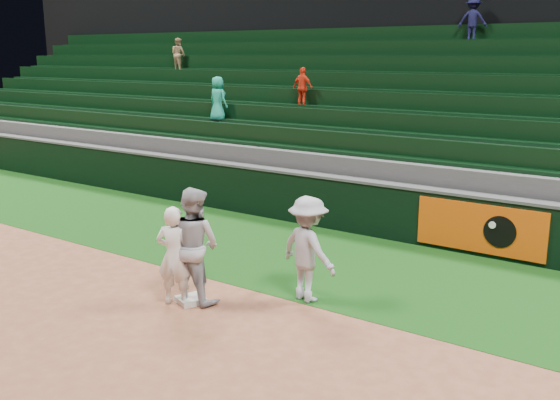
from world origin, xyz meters
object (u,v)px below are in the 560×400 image
object	(u,v)px
first_base	(191,300)
first_baseman	(174,256)
baserunner	(194,245)
base_coach	(308,249)

from	to	relation	value
first_base	first_baseman	bearing A→B (deg)	-131.84
first_baseman	baserunner	xyz separation A→B (m)	(0.15, 0.31, 0.13)
first_baseman	baserunner	distance (m)	0.37
baserunner	first_baseman	bearing A→B (deg)	62.86
first_baseman	baserunner	world-z (taller)	baserunner
first_base	baserunner	size ratio (longest dim) A/B	0.21
baserunner	base_coach	bearing A→B (deg)	-146.02
first_base	baserunner	world-z (taller)	baserunner
first_base	first_baseman	size ratio (longest dim) A/B	0.25
first_base	first_baseman	distance (m)	0.82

